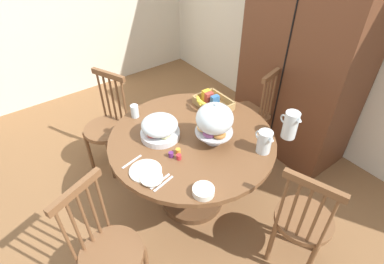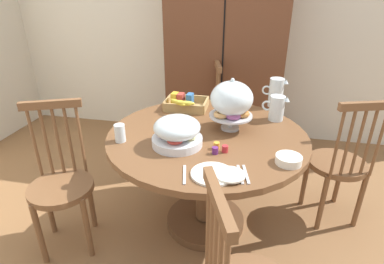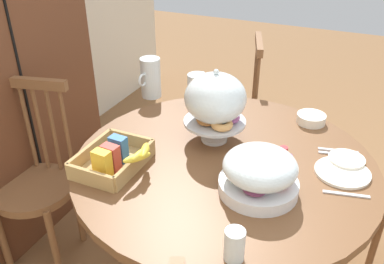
{
  "view_description": "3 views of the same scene",
  "coord_description": "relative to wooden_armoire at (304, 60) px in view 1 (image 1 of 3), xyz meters",
  "views": [
    {
      "loc": [
        1.51,
        -0.9,
        2.23
      ],
      "look_at": [
        0.08,
        0.18,
        0.79
      ],
      "focal_mm": 28.54,
      "sensor_mm": 36.0,
      "label": 1
    },
    {
      "loc": [
        0.35,
        -1.61,
        1.62
      ],
      "look_at": [
        -0.02,
        0.18,
        0.74
      ],
      "focal_mm": 29.46,
      "sensor_mm": 36.0,
      "label": 2
    },
    {
      "loc": [
        -1.29,
        -0.29,
        1.71
      ],
      "look_at": [
        0.08,
        0.33,
        0.84
      ],
      "focal_mm": 38.21,
      "sensor_mm": 36.0,
      "label": 3
    }
  ],
  "objects": [
    {
      "name": "jam_jar_strawberry",
      "position": [
        0.17,
        -1.54,
        -0.22
      ],
      "size": [
        0.04,
        0.04,
        0.04
      ],
      "primitive_type": "cylinder",
      "color": "#B7282D",
      "rests_on": "dining_table"
    },
    {
      "name": "windsor_chair_near_window",
      "position": [
        -0.16,
        -0.4,
        -0.53
      ],
      "size": [
        0.42,
        0.42,
        0.97
      ],
      "color": "brown",
      "rests_on": "ground_plane"
    },
    {
      "name": "windsor_chair_by_cabinet",
      "position": [
        -0.84,
        -1.67,
        -0.53
      ],
      "size": [
        0.44,
        0.44,
        0.97
      ],
      "color": "brown",
      "rests_on": "ground_plane"
    },
    {
      "name": "ground_plane",
      "position": [
        -0.04,
        -1.5,
        -0.98
      ],
      "size": [
        10.0,
        10.0,
        0.0
      ],
      "primitive_type": "plane",
      "color": "brown"
    },
    {
      "name": "windsor_chair_far_side",
      "position": [
        0.94,
        -1.05,
        -0.53
      ],
      "size": [
        0.43,
        0.43,
        0.97
      ],
      "color": "brown",
      "rests_on": "ground_plane"
    },
    {
      "name": "fruit_platter_covered",
      "position": [
        -0.12,
        -1.51,
        -0.16
      ],
      "size": [
        0.3,
        0.3,
        0.18
      ],
      "color": "silver",
      "rests_on": "dining_table"
    },
    {
      "name": "wall_back",
      "position": [
        -0.04,
        0.33,
        0.32
      ],
      "size": [
        4.8,
        0.06,
        2.6
      ],
      "primitive_type": "cube",
      "color": "silver",
      "rests_on": "ground_plane"
    },
    {
      "name": "jam_jar_grape",
      "position": [
        0.12,
        -1.57,
        -0.22
      ],
      "size": [
        0.04,
        0.04,
        0.04
      ],
      "primitive_type": "cylinder",
      "color": "#5B2366",
      "rests_on": "dining_table"
    },
    {
      "name": "table_knife",
      "position": [
        0.27,
        -1.76,
        -0.24
      ],
      "size": [
        0.05,
        0.17,
        0.01
      ],
      "primitive_type": "cube",
      "rotation": [
        0.0,
        0.0,
        4.93
      ],
      "color": "silver",
      "rests_on": "dining_table"
    },
    {
      "name": "china_plate_small",
      "position": [
        0.23,
        -1.79,
        -0.23
      ],
      "size": [
        0.15,
        0.15,
        0.01
      ],
      "primitive_type": "cylinder",
      "color": "white",
      "rests_on": "china_plate_large"
    },
    {
      "name": "soup_spoon",
      "position": [
        0.0,
        -1.82,
        -0.24
      ],
      "size": [
        0.05,
        0.17,
        0.01
      ],
      "primitive_type": "cube",
      "rotation": [
        0.0,
        0.0,
        4.93
      ],
      "color": "silver",
      "rests_on": "dining_table"
    },
    {
      "name": "china_plate_large",
      "position": [
        0.14,
        -1.79,
        -0.24
      ],
      "size": [
        0.22,
        0.22,
        0.01
      ],
      "primitive_type": "cylinder",
      "color": "white",
      "rests_on": "dining_table"
    },
    {
      "name": "dinner_fork",
      "position": [
        0.3,
        -1.75,
        -0.24
      ],
      "size": [
        0.05,
        0.17,
        0.01
      ],
      "primitive_type": "cube",
      "rotation": [
        0.0,
        0.0,
        4.93
      ],
      "color": "silver",
      "rests_on": "dining_table"
    },
    {
      "name": "dining_table",
      "position": [
        0.03,
        -1.32,
        -0.44
      ],
      "size": [
        1.28,
        1.28,
        0.74
      ],
      "color": "brown",
      "rests_on": "ground_plane"
    },
    {
      "name": "cereal_basket",
      "position": [
        -0.2,
        -0.93,
        -0.2
      ],
      "size": [
        0.32,
        0.3,
        0.12
      ],
      "color": "tan",
      "rests_on": "dining_table"
    },
    {
      "name": "pastry_stand_with_dome",
      "position": [
        0.17,
        -1.22,
        -0.05
      ],
      "size": [
        0.28,
        0.28,
        0.34
      ],
      "color": "silver",
      "rests_on": "dining_table"
    },
    {
      "name": "orange_juice_pitcher",
      "position": [
        0.47,
        -1.0,
        -0.16
      ],
      "size": [
        0.19,
        0.1,
        0.18
      ],
      "color": "silver",
      "rests_on": "dining_table"
    },
    {
      "name": "cereal_bowl",
      "position": [
        0.52,
        -1.59,
        -0.22
      ],
      "size": [
        0.14,
        0.14,
        0.04
      ],
      "primitive_type": "cylinder",
      "color": "white",
      "rests_on": "dining_table"
    },
    {
      "name": "windsor_chair_facing_door",
      "position": [
        0.35,
        -2.21,
        -0.53
      ],
      "size": [
        0.43,
        0.43,
        0.97
      ],
      "color": "brown",
      "rests_on": "ground_plane"
    },
    {
      "name": "drinking_glass",
      "position": [
        -0.46,
        -1.53,
        -0.19
      ],
      "size": [
        0.06,
        0.06,
        0.11
      ],
      "primitive_type": "cylinder",
      "color": "silver",
      "rests_on": "dining_table"
    },
    {
      "name": "milk_pitcher",
      "position": [
        0.47,
        -0.73,
        -0.14
      ],
      "size": [
        0.19,
        0.11,
        0.22
      ],
      "color": "silver",
      "rests_on": "dining_table"
    },
    {
      "name": "wooden_armoire",
      "position": [
        0.0,
        0.0,
        0.0
      ],
      "size": [
        1.18,
        0.6,
        1.96
      ],
      "color": "brown",
      "rests_on": "ground_plane"
    },
    {
      "name": "jam_jar_apricot",
      "position": [
        0.12,
        -1.51,
        -0.22
      ],
      "size": [
        0.04,
        0.04,
        0.04
      ],
      "primitive_type": "cylinder",
      "color": "orange",
      "rests_on": "dining_table"
    }
  ]
}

